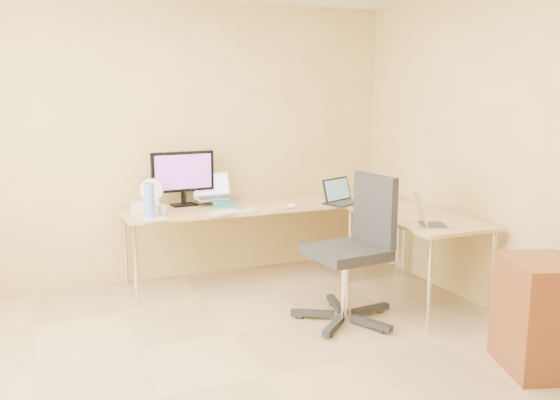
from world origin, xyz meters
name	(u,v)px	position (x,y,z in m)	size (l,w,h in m)	color
floor	(266,377)	(0.00, 0.00, 0.00)	(4.50, 4.50, 0.00)	tan
wall_back	(179,142)	(0.00, 2.25, 1.30)	(4.50, 4.50, 0.00)	#E0C077
wall_right	(537,156)	(2.10, 0.00, 1.30)	(4.50, 4.50, 0.00)	#E0C077
desk_main	(267,241)	(0.72, 1.85, 0.36)	(2.65, 0.70, 0.73)	tan
desk_return	(415,257)	(1.70, 0.85, 0.36)	(0.70, 1.30, 0.73)	tan
monitor	(183,178)	(-0.02, 2.05, 0.98)	(0.59, 0.19, 0.50)	black
book_stack	(222,202)	(0.32, 1.96, 0.75)	(0.20, 0.27, 0.05)	#1B6A5F
laptop_center	(214,186)	(0.27, 2.02, 0.90)	(0.38, 0.29, 0.25)	#B6B3CE
laptop_black	(344,191)	(1.40, 1.58, 0.85)	(0.38, 0.28, 0.24)	black
keyboard	(233,212)	(0.29, 1.55, 0.74)	(0.42, 0.12, 0.02)	white
mouse	(292,206)	(0.85, 1.55, 0.75)	(0.11, 0.07, 0.04)	white
mug	(163,210)	(-0.28, 1.69, 0.77)	(0.09, 0.09, 0.09)	silver
cd_stack	(241,209)	(0.39, 1.61, 0.74)	(0.11, 0.11, 0.03)	silver
water_bottle	(150,201)	(-0.40, 1.62, 0.87)	(0.08, 0.08, 0.29)	#6092DD
papers	(151,218)	(-0.40, 1.59, 0.73)	(0.19, 0.28, 0.01)	beige
white_box	(145,208)	(-0.40, 1.85, 0.77)	(0.24, 0.18, 0.09)	white
desk_fan	(151,196)	(-0.33, 1.95, 0.86)	(0.20, 0.20, 0.26)	white
black_cup	(376,196)	(1.73, 1.55, 0.78)	(0.06, 0.06, 0.10)	black
laptop_return	(433,213)	(1.56, 0.45, 0.84)	(0.25, 0.32, 0.21)	silver
office_chair	(346,258)	(0.90, 0.63, 0.50)	(0.69, 0.69, 1.14)	black
cabinet	(540,315)	(1.64, -0.56, 0.36)	(0.42, 0.52, 0.72)	brown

